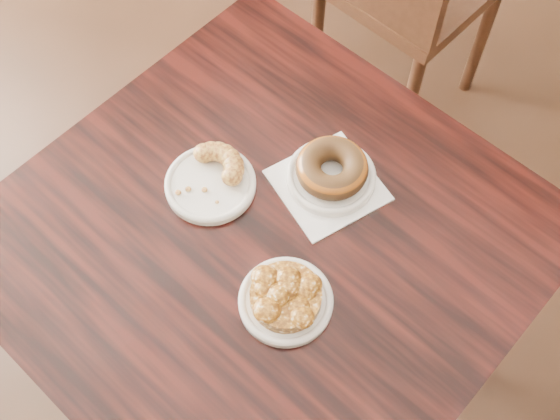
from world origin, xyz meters
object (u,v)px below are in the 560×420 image
Objects in this scene: cafe_table at (268,319)px; glazed_donut at (332,168)px; cruller_fragment at (209,177)px; apple_fritter at (286,295)px.

cafe_table is 0.44m from glazed_donut.
cruller_fragment is (-0.13, 0.03, 0.40)m from cafe_table.
apple_fritter is 1.24× the size of cruller_fragment.
apple_fritter is at bearing -31.18° from cafe_table.
cafe_table is at bearing -12.77° from cruller_fragment.
apple_fritter reaches higher than cafe_table.
glazed_donut reaches higher than apple_fritter.
cafe_table is 5.51× the size of apple_fritter.
cafe_table is at bearing -103.19° from glazed_donut.
cruller_fragment is at bearing 176.62° from cafe_table.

